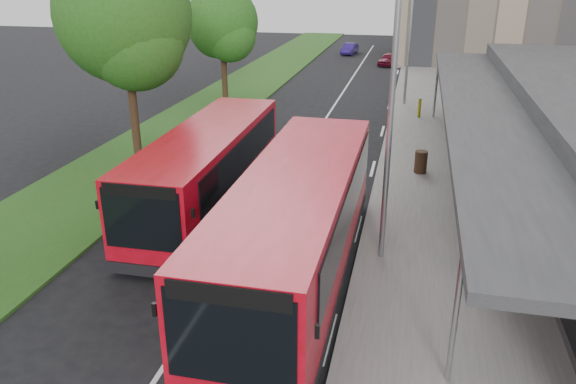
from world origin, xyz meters
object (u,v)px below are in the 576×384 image
tree_mid (125,25)px  bollard (419,108)px  tree_far (222,27)px  car_far (350,49)px  lamp_post_near (388,101)px  bus_second (208,170)px  litter_bin (421,162)px  lamp_post_far (409,26)px  car_near (389,59)px  bus_main (297,227)px

tree_mid → bollard: tree_mid is taller
tree_far → car_far: bearing=76.5°
lamp_post_near → bus_second: (-6.04, 2.38, -3.24)m
litter_bin → lamp_post_far: bearing=95.2°
litter_bin → car_near: car_near is taller
bus_second → tree_far: bearing=106.2°
tree_far → car_far: (5.27, 22.00, -4.02)m
bus_second → bollard: (7.03, 14.41, -0.80)m
litter_bin → car_far: bearing=101.8°
lamp_post_far → car_near: bearing=96.6°
lamp_post_near → litter_bin: bearing=81.5°
bus_main → litter_bin: bearing=70.8°
lamp_post_far → bus_second: lamp_post_far is taller
tree_far → bus_main: (9.05, -20.70, -2.92)m
tree_mid → bus_main: (9.05, -8.70, -4.15)m
car_near → bus_main: bearing=-76.9°
lamp_post_near → bus_main: lamp_post_near is taller
litter_bin → car_near: size_ratio=0.29×
lamp_post_far → litter_bin: (1.13, -12.46, -4.11)m
bus_main → bus_second: 5.65m
tree_mid → car_near: size_ratio=2.87×
bollard → car_far: 25.21m
lamp_post_near → lamp_post_far: 20.00m
bus_main → car_far: size_ratio=3.56×
bus_second → litter_bin: 8.88m
bus_main → car_near: 36.85m
tree_mid → tree_far: (0.00, 12.00, -1.22)m
bus_second → car_near: bus_second is taller
lamp_post_far → tree_far: bearing=-175.1°
lamp_post_near → bus_second: 7.26m
lamp_post_far → bollard: (0.99, -3.22, -4.04)m
tree_mid → lamp_post_far: (11.13, 12.95, -1.04)m
lamp_post_near → car_near: bearing=92.9°
bollard → lamp_post_near: bearing=-93.4°
bollard → car_near: size_ratio=0.34×
bus_main → bollard: bearing=80.6°
lamp_post_near → bollard: bearing=86.6°
litter_bin → car_far: litter_bin is taller
tree_mid → bollard: (12.12, 9.73, -5.09)m
car_near → bollard: bearing=-67.9°
car_near → lamp_post_near: bearing=-73.6°
tree_far → lamp_post_far: (11.13, 0.95, 0.18)m
bus_main → car_far: 42.88m
lamp_post_far → bus_main: (-2.08, -21.65, -3.10)m
lamp_post_near → car_far: (-5.86, 41.05, -4.20)m
tree_mid → lamp_post_near: (11.13, -7.05, -1.04)m
bus_main → litter_bin: size_ratio=12.28×
tree_far → bus_main: bearing=-66.4°
tree_far → car_far: size_ratio=2.24×
bus_main → tree_mid: bearing=136.2°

